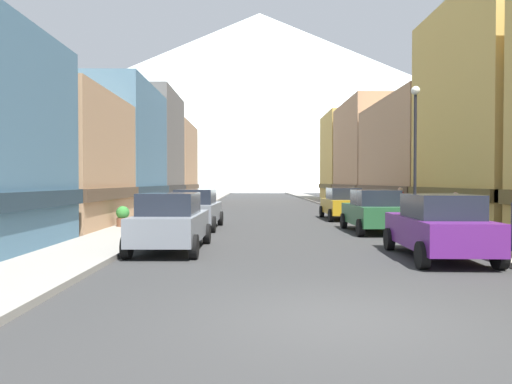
# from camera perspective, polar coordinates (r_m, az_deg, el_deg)

# --- Properties ---
(ground_plane) EXTENTS (400.00, 400.00, 0.00)m
(ground_plane) POSITION_cam_1_polar(r_m,az_deg,el_deg) (7.80, 9.64, -14.58)
(ground_plane) COLOR #333333
(sidewalk_left) EXTENTS (2.50, 100.00, 0.15)m
(sidewalk_left) POSITION_cam_1_polar(r_m,az_deg,el_deg) (42.72, -7.20, -1.53)
(sidewalk_left) COLOR gray
(sidewalk_left) RESTS_ON ground
(sidewalk_right) EXTENTS (2.50, 100.00, 0.15)m
(sidewalk_right) POSITION_cam_1_polar(r_m,az_deg,el_deg) (43.11, 9.55, -1.51)
(sidewalk_right) COLOR gray
(sidewalk_right) RESTS_ON ground
(storefront_left_1) EXTENTS (8.05, 8.04, 6.09)m
(storefront_left_1) POSITION_cam_1_polar(r_m,az_deg,el_deg) (23.90, -25.45, 3.05)
(storefront_left_1) COLOR tan
(storefront_left_1) RESTS_ON ground
(storefront_left_2) EXTENTS (8.29, 9.38, 8.17)m
(storefront_left_2) POSITION_cam_1_polar(r_m,az_deg,el_deg) (32.23, -19.01, 4.39)
(storefront_left_2) COLOR slate
(storefront_left_2) RESTS_ON ground
(storefront_left_3) EXTENTS (9.20, 9.18, 9.47)m
(storefront_left_3) POSITION_cam_1_polar(r_m,az_deg,el_deg) (41.41, -15.49, 4.58)
(storefront_left_3) COLOR #66605B
(storefront_left_3) RESTS_ON ground
(storefront_left_4) EXTENTS (8.23, 10.62, 8.14)m
(storefront_left_4) POSITION_cam_1_polar(r_m,az_deg,el_deg) (51.37, -11.98, 3.21)
(storefront_left_4) COLOR tan
(storefront_left_4) RESTS_ON ground
(storefront_right_2) EXTENTS (9.21, 12.85, 7.72)m
(storefront_right_2) POSITION_cam_1_polar(r_m,az_deg,el_deg) (35.68, 21.33, 3.71)
(storefront_right_2) COLOR tan
(storefront_right_2) RESTS_ON ground
(storefront_right_3) EXTENTS (8.14, 11.87, 9.66)m
(storefront_right_3) POSITION_cam_1_polar(r_m,az_deg,el_deg) (47.58, 15.01, 4.25)
(storefront_right_3) COLOR tan
(storefront_right_3) RESTS_ON ground
(storefront_right_4) EXTENTS (8.69, 9.38, 10.17)m
(storefront_right_4) POSITION_cam_1_polar(r_m,az_deg,el_deg) (58.47, 12.32, 3.94)
(storefront_right_4) COLOR #D8B259
(storefront_right_4) RESTS_ON ground
(car_left_0) EXTENTS (2.13, 4.43, 1.78)m
(car_left_0) POSITION_cam_1_polar(r_m,az_deg,el_deg) (14.98, -10.06, -3.47)
(car_left_0) COLOR slate
(car_left_0) RESTS_ON ground
(car_left_1) EXTENTS (2.19, 4.46, 1.78)m
(car_left_1) POSITION_cam_1_polar(r_m,az_deg,el_deg) (21.78, -7.09, -2.00)
(car_left_1) COLOR slate
(car_left_1) RESTS_ON ground
(car_right_0) EXTENTS (2.24, 4.48, 1.78)m
(car_right_0) POSITION_cam_1_polar(r_m,az_deg,el_deg) (14.12, 20.80, -3.82)
(car_right_0) COLOR #591E72
(car_right_0) RESTS_ON ground
(car_right_1) EXTENTS (2.07, 4.40, 1.78)m
(car_right_1) POSITION_cam_1_polar(r_m,az_deg,el_deg) (20.75, 13.77, -2.18)
(car_right_1) COLOR #265933
(car_right_1) RESTS_ON ground
(car_right_2) EXTENTS (2.07, 4.40, 1.78)m
(car_right_2) POSITION_cam_1_polar(r_m,az_deg,el_deg) (27.40, 10.22, -1.35)
(car_right_2) COLOR #B28419
(car_right_2) RESTS_ON ground
(potted_plant_0) EXTENTS (0.62, 0.62, 0.97)m
(potted_plant_0) POSITION_cam_1_polar(r_m,az_deg,el_deg) (25.00, 18.91, -2.06)
(potted_plant_0) COLOR #4C4C51
(potted_plant_0) RESTS_ON sidewalk_right
(potted_plant_2) EXTENTS (0.58, 0.58, 0.90)m
(potted_plant_2) POSITION_cam_1_polar(r_m,az_deg,el_deg) (21.99, -15.52, -2.75)
(potted_plant_2) COLOR brown
(potted_plant_2) RESTS_ON sidewalk_left
(pedestrian_0) EXTENTS (0.36, 0.36, 1.69)m
(pedestrian_0) POSITION_cam_1_polar(r_m,az_deg,el_deg) (25.54, 16.71, -1.50)
(pedestrian_0) COLOR maroon
(pedestrian_0) RESTS_ON sidewalk_right
(pedestrian_1) EXTENTS (0.36, 0.36, 1.59)m
(pedestrian_1) POSITION_cam_1_polar(r_m,az_deg,el_deg) (19.32, 22.57, -2.55)
(pedestrian_1) COLOR brown
(pedestrian_1) RESTS_ON sidewalk_right
(streetlamp_right) EXTENTS (0.36, 0.36, 5.86)m
(streetlamp_right) POSITION_cam_1_polar(r_m,az_deg,el_deg) (20.73, 18.36, 6.33)
(streetlamp_right) COLOR black
(streetlamp_right) RESTS_ON sidewalk_right
(mountain_backdrop) EXTENTS (355.52, 355.52, 95.25)m
(mountain_backdrop) POSITION_cam_1_polar(r_m,az_deg,el_deg) (271.27, 0.42, 10.89)
(mountain_backdrop) COLOR silver
(mountain_backdrop) RESTS_ON ground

